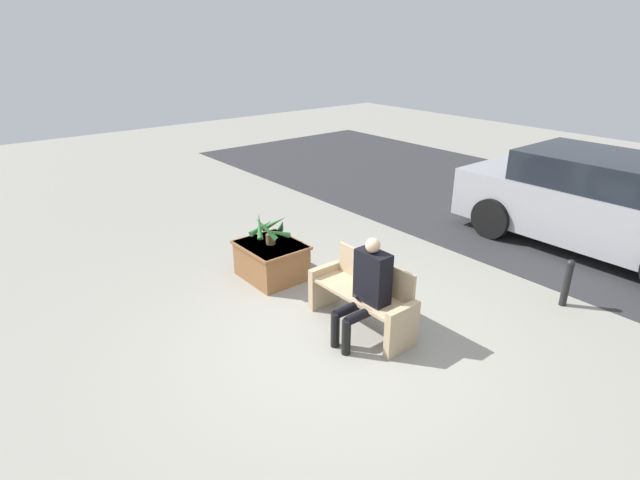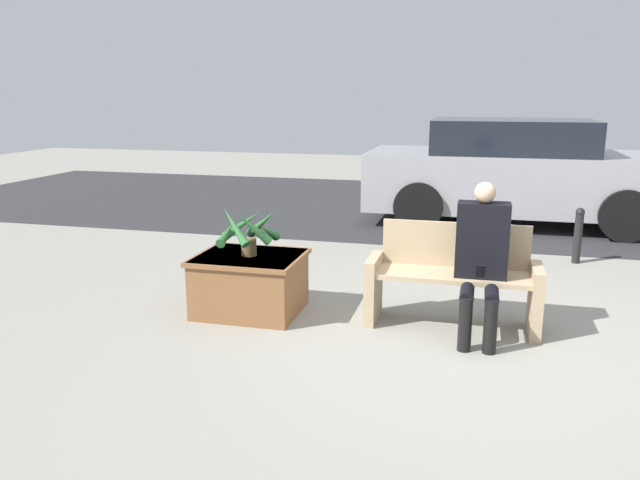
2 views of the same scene
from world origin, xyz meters
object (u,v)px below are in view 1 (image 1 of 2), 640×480
Objects in this scene: potted_plant at (270,229)px; person_seated at (367,286)px; planter_box at (271,259)px; bench at (363,296)px; bollard_post at (567,282)px; parked_car at (600,204)px.

person_seated is at bearing -1.01° from potted_plant.
bench is at bearing 4.37° from planter_box.
potted_plant is 0.85× the size of bollard_post.
bench is 0.32× the size of parked_car.
person_seated reaches higher than potted_plant.
planter_box is at bearing 179.00° from person_seated.
parked_car is at bearing 106.02° from bollard_post.
bench is at bearing -98.57° from parked_car.
potted_plant is at bearing -175.66° from bench.
bollard_post is at bearing 66.81° from person_seated.
planter_box is 1.43× the size of bollard_post.
parked_car reaches higher than person_seated.
parked_car reaches higher than bench.
planter_box is 0.48m from potted_plant.
person_seated is 2.01m from potted_plant.
person_seated is 2.81m from bollard_post.
person_seated reaches higher than bench.
bollard_post is at bearing 39.17° from planter_box.
potted_plant is 5.33m from parked_car.
person_seated is at bearing -95.65° from parked_car.
potted_plant is 0.13× the size of parked_car.
bench is at bearing 142.22° from person_seated.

